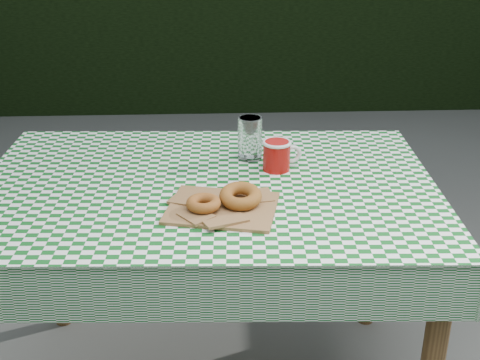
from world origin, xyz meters
The scene contains 7 objects.
table centered at (-0.18, -0.07, 0.38)m, with size 1.29×0.86×0.75m, color brown.
tablecloth centered at (-0.18, -0.07, 0.75)m, with size 1.31×0.88×0.01m, color #0C5018.
paper_bag centered at (-0.14, -0.23, 0.76)m, with size 0.28×0.22×0.01m, color olive.
bagel_front centered at (-0.19, -0.25, 0.78)m, with size 0.09×0.09×0.03m, color #934D1E.
bagel_back centered at (-0.10, -0.22, 0.79)m, with size 0.11×0.11×0.04m, color brown.
coffee_mug centered at (0.02, 0.03, 0.80)m, with size 0.16×0.16×0.09m, color #970C09, non-canonical shape.
drinking_glass centered at (-0.05, 0.12, 0.82)m, with size 0.07×0.07×0.13m, color white.
Camera 1 is at (-0.17, -1.71, 1.51)m, focal length 47.33 mm.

